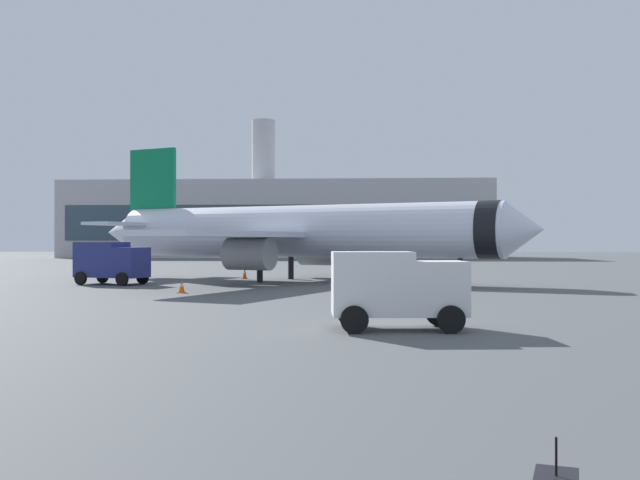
{
  "coord_description": "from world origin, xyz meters",
  "views": [
    {
      "loc": [
        0.05,
        -2.44,
        2.93
      ],
      "look_at": [
        -1.72,
        30.3,
        3.0
      ],
      "focal_mm": 40.5,
      "sensor_mm": 36.0,
      "label": 1
    }
  ],
  "objects_px": {
    "cargo_van": "(396,286)",
    "safety_cone_outer": "(349,274)",
    "airplane_at_gate": "(297,232)",
    "safety_cone_mid": "(334,275)",
    "safety_cone_far": "(245,274)",
    "service_truck": "(111,261)",
    "safety_cone_near": "(182,287)"
  },
  "relations": [
    {
      "from": "cargo_van",
      "to": "safety_cone_mid",
      "type": "height_order",
      "value": "cargo_van"
    },
    {
      "from": "airplane_at_gate",
      "to": "safety_cone_far",
      "type": "height_order",
      "value": "airplane_at_gate"
    },
    {
      "from": "safety_cone_near",
      "to": "cargo_van",
      "type": "bearing_deg",
      "value": -55.62
    },
    {
      "from": "airplane_at_gate",
      "to": "safety_cone_near",
      "type": "height_order",
      "value": "airplane_at_gate"
    },
    {
      "from": "service_truck",
      "to": "safety_cone_far",
      "type": "distance_m",
      "value": 11.22
    },
    {
      "from": "service_truck",
      "to": "safety_cone_outer",
      "type": "bearing_deg",
      "value": 32.86
    },
    {
      "from": "cargo_van",
      "to": "safety_cone_outer",
      "type": "xyz_separation_m",
      "value": [
        -2.04,
        34.69,
        -1.14
      ]
    },
    {
      "from": "safety_cone_far",
      "to": "safety_cone_outer",
      "type": "bearing_deg",
      "value": 17.47
    },
    {
      "from": "airplane_at_gate",
      "to": "service_truck",
      "type": "height_order",
      "value": "airplane_at_gate"
    },
    {
      "from": "safety_cone_near",
      "to": "safety_cone_mid",
      "type": "distance_m",
      "value": 17.66
    },
    {
      "from": "safety_cone_near",
      "to": "safety_cone_mid",
      "type": "height_order",
      "value": "safety_cone_near"
    },
    {
      "from": "airplane_at_gate",
      "to": "safety_cone_near",
      "type": "relative_size",
      "value": 46.4
    },
    {
      "from": "safety_cone_near",
      "to": "safety_cone_outer",
      "type": "bearing_deg",
      "value": 62.83
    },
    {
      "from": "airplane_at_gate",
      "to": "safety_cone_outer",
      "type": "relative_size",
      "value": 54.97
    },
    {
      "from": "cargo_van",
      "to": "safety_cone_outer",
      "type": "relative_size",
      "value": 7.29
    },
    {
      "from": "airplane_at_gate",
      "to": "safety_cone_far",
      "type": "relative_size",
      "value": 41.12
    },
    {
      "from": "safety_cone_mid",
      "to": "safety_cone_outer",
      "type": "relative_size",
      "value": 1.1
    },
    {
      "from": "service_truck",
      "to": "cargo_van",
      "type": "distance_m",
      "value": 30.31
    },
    {
      "from": "service_truck",
      "to": "safety_cone_outer",
      "type": "distance_m",
      "value": 19.21
    },
    {
      "from": "safety_cone_near",
      "to": "safety_cone_mid",
      "type": "relative_size",
      "value": 1.08
    },
    {
      "from": "service_truck",
      "to": "safety_cone_far",
      "type": "bearing_deg",
      "value": 44.6
    },
    {
      "from": "service_truck",
      "to": "safety_cone_far",
      "type": "xyz_separation_m",
      "value": [
        7.94,
        7.83,
        -1.2
      ]
    },
    {
      "from": "safety_cone_near",
      "to": "safety_cone_far",
      "type": "relative_size",
      "value": 0.89
    },
    {
      "from": "cargo_van",
      "to": "safety_cone_near",
      "type": "distance_m",
      "value": 20.11
    },
    {
      "from": "safety_cone_mid",
      "to": "safety_cone_outer",
      "type": "bearing_deg",
      "value": 65.72
    },
    {
      "from": "cargo_van",
      "to": "safety_cone_far",
      "type": "bearing_deg",
      "value": 107.62
    },
    {
      "from": "airplane_at_gate",
      "to": "service_truck",
      "type": "bearing_deg",
      "value": -159.04
    },
    {
      "from": "airplane_at_gate",
      "to": "service_truck",
      "type": "relative_size",
      "value": 6.53
    },
    {
      "from": "airplane_at_gate",
      "to": "safety_cone_far",
      "type": "distance_m",
      "value": 6.28
    },
    {
      "from": "airplane_at_gate",
      "to": "safety_cone_far",
      "type": "xyz_separation_m",
      "value": [
        -4.38,
        3.11,
        -3.25
      ]
    },
    {
      "from": "service_truck",
      "to": "safety_cone_mid",
      "type": "bearing_deg",
      "value": 27.88
    },
    {
      "from": "safety_cone_outer",
      "to": "safety_cone_far",
      "type": "bearing_deg",
      "value": -162.53
    }
  ]
}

